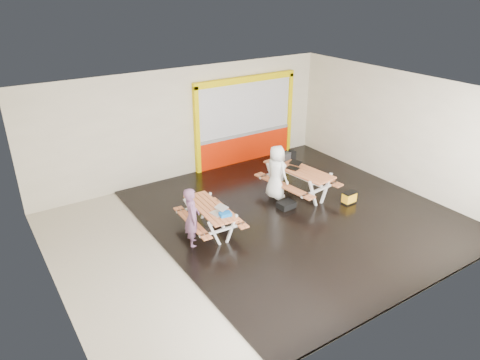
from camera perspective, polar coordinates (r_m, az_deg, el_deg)
room at (r=10.86m, az=2.60°, el=1.94°), size 10.02×8.02×3.52m
deck at (r=12.31m, az=7.20°, el=-4.27°), size 7.50×7.98×0.05m
kiosk at (r=15.18m, az=0.70°, el=7.43°), size 3.88×0.16×3.00m
picnic_table_left at (r=11.15m, az=-3.90°, el=-4.26°), size 1.31×1.87×0.73m
picnic_table_right at (r=13.05m, az=7.49°, el=0.61°), size 1.74×2.36×0.88m
person_left at (r=10.57m, az=-6.19°, el=-4.79°), size 0.54×0.65×1.51m
person_right at (r=12.59m, az=4.70°, el=1.02°), size 0.60×0.83×1.57m
laptop_left at (r=10.75m, az=-2.77°, el=-4.04°), size 0.41×0.38×0.15m
laptop_right at (r=13.00m, az=6.92°, el=1.79°), size 0.49×0.46×0.17m
blue_pouch at (r=10.64m, az=-1.91°, el=-4.40°), size 0.31×0.24×0.08m
toolbox at (r=13.49m, az=5.56°, el=2.98°), size 0.53×0.36×0.28m
backpack at (r=13.97m, az=6.58°, el=2.88°), size 0.35×0.29×0.51m
dark_case at (r=12.48m, az=5.97°, el=-3.20°), size 0.49×0.38×0.17m
fluke_bag at (r=13.01m, az=13.85°, el=-2.22°), size 0.41×0.28×0.34m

